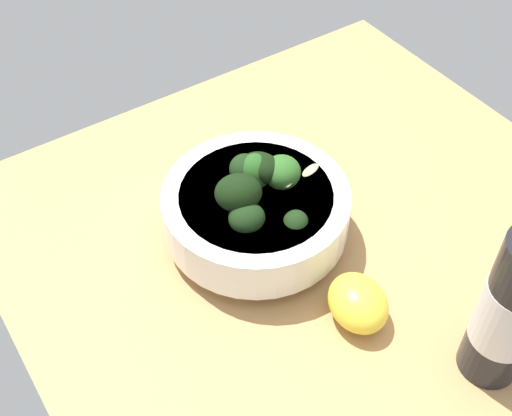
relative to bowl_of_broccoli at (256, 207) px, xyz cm
name	(u,v)px	position (x,y,z in cm)	size (l,w,h in cm)	color
ground_plane	(325,254)	(-5.16, 4.77, -5.75)	(59.01, 59.01, 3.32)	tan
bowl_of_broccoli	(256,207)	(0.00, 0.00, 0.00)	(17.78, 17.78, 10.10)	white
lemon_wedge	(358,303)	(-2.11, 12.90, -2.05)	(6.19, 5.05, 4.07)	yellow
bottle_tall	(512,310)	(-8.28, 22.76, 3.89)	(5.12, 5.12, 17.76)	black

